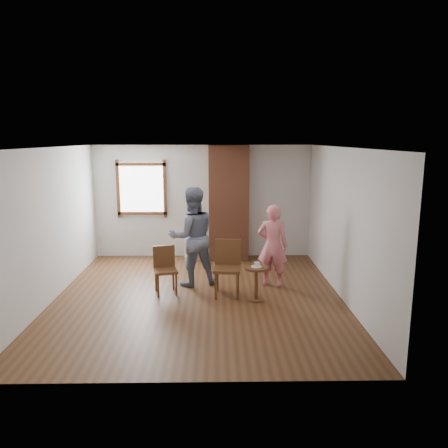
{
  "coord_description": "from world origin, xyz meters",
  "views": [
    {
      "loc": [
        0.32,
        -7.31,
        2.75
      ],
      "look_at": [
        0.46,
        0.8,
        1.15
      ],
      "focal_mm": 35.0,
      "sensor_mm": 36.0,
      "label": 1
    }
  ],
  "objects_px": {
    "stoneware_crock": "(193,249)",
    "person_pink": "(273,246)",
    "side_table": "(256,278)",
    "man": "(192,237)",
    "dining_chair_left": "(165,267)",
    "dining_chair_right": "(227,264)"
  },
  "relations": [
    {
      "from": "dining_chair_right",
      "to": "dining_chair_left",
      "type": "bearing_deg",
      "value": 177.58
    },
    {
      "from": "dining_chair_left",
      "to": "man",
      "type": "distance_m",
      "value": 0.78
    },
    {
      "from": "dining_chair_left",
      "to": "person_pink",
      "type": "xyz_separation_m",
      "value": [
        1.98,
        0.32,
        0.3
      ]
    },
    {
      "from": "man",
      "to": "person_pink",
      "type": "xyz_separation_m",
      "value": [
        1.5,
        -0.1,
        -0.15
      ]
    },
    {
      "from": "stoneware_crock",
      "to": "side_table",
      "type": "xyz_separation_m",
      "value": [
        1.22,
        -2.59,
        0.16
      ]
    },
    {
      "from": "side_table",
      "to": "dining_chair_left",
      "type": "bearing_deg",
      "value": 164.65
    },
    {
      "from": "side_table",
      "to": "man",
      "type": "relative_size",
      "value": 0.32
    },
    {
      "from": "stoneware_crock",
      "to": "dining_chair_right",
      "type": "bearing_deg",
      "value": -72.15
    },
    {
      "from": "stoneware_crock",
      "to": "person_pink",
      "type": "bearing_deg",
      "value": -48.86
    },
    {
      "from": "stoneware_crock",
      "to": "dining_chair_right",
      "type": "relative_size",
      "value": 0.5
    },
    {
      "from": "side_table",
      "to": "man",
      "type": "xyz_separation_m",
      "value": [
        -1.13,
        0.86,
        0.53
      ]
    },
    {
      "from": "stoneware_crock",
      "to": "side_table",
      "type": "relative_size",
      "value": 0.82
    },
    {
      "from": "dining_chair_left",
      "to": "dining_chair_right",
      "type": "distance_m",
      "value": 1.13
    },
    {
      "from": "stoneware_crock",
      "to": "dining_chair_left",
      "type": "relative_size",
      "value": 0.58
    },
    {
      "from": "stoneware_crock",
      "to": "side_table",
      "type": "distance_m",
      "value": 2.86
    },
    {
      "from": "stoneware_crock",
      "to": "man",
      "type": "height_order",
      "value": "man"
    },
    {
      "from": "man",
      "to": "side_table",
      "type": "bearing_deg",
      "value": 125.37
    },
    {
      "from": "stoneware_crock",
      "to": "dining_chair_right",
      "type": "height_order",
      "value": "dining_chair_right"
    },
    {
      "from": "dining_chair_left",
      "to": "person_pink",
      "type": "height_order",
      "value": "person_pink"
    },
    {
      "from": "man",
      "to": "person_pink",
      "type": "relative_size",
      "value": 1.2
    },
    {
      "from": "dining_chair_left",
      "to": "dining_chair_right",
      "type": "relative_size",
      "value": 0.86
    },
    {
      "from": "side_table",
      "to": "person_pink",
      "type": "bearing_deg",
      "value": 63.97
    }
  ]
}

